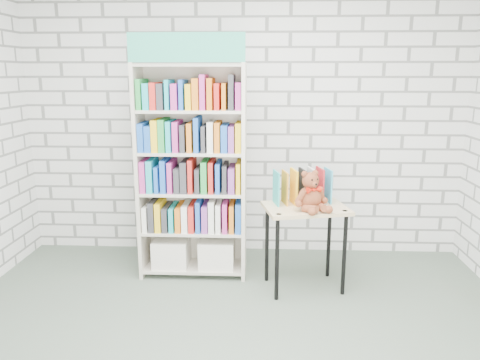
{
  "coord_description": "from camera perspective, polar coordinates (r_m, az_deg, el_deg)",
  "views": [
    {
      "loc": [
        0.2,
        -2.81,
        1.88
      ],
      "look_at": [
        0.02,
        0.95,
        1.01
      ],
      "focal_mm": 35.0,
      "sensor_mm": 36.0,
      "label": 1
    }
  ],
  "objects": [
    {
      "name": "ground",
      "position": [
        3.39,
        -1.14,
        -20.72
      ],
      "size": [
        4.5,
        4.5,
        0.0
      ],
      "primitive_type": "plane",
      "color": "#4C5A4C",
      "rests_on": "ground"
    },
    {
      "name": "display_table",
      "position": [
        4.1,
        7.98,
        -4.63
      ],
      "size": [
        0.78,
        0.62,
        0.75
      ],
      "color": "tan",
      "rests_on": "ground"
    },
    {
      "name": "teddy_bear",
      "position": [
        3.94,
        8.68,
        -1.76
      ],
      "size": [
        0.32,
        0.3,
        0.34
      ],
      "color": "brown",
      "rests_on": "display_table"
    },
    {
      "name": "room_shell",
      "position": [
        2.82,
        -1.3,
        11.07
      ],
      "size": [
        4.52,
        4.02,
        2.81
      ],
      "color": "silver",
      "rests_on": "ground"
    },
    {
      "name": "table_books",
      "position": [
        4.14,
        7.62,
        -0.86
      ],
      "size": [
        0.52,
        0.31,
        0.29
      ],
      "color": "#27AAA8",
      "rests_on": "display_table"
    },
    {
      "name": "bookshelf",
      "position": [
        4.3,
        -5.82,
        1.18
      ],
      "size": [
        0.98,
        0.38,
        2.2
      ],
      "color": "beige",
      "rests_on": "ground"
    }
  ]
}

